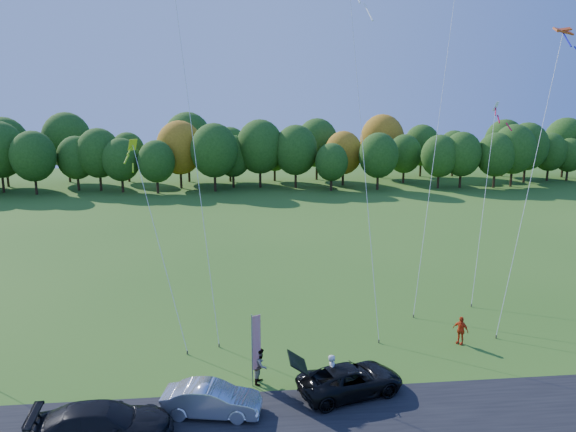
{
  "coord_description": "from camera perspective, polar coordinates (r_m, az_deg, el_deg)",
  "views": [
    {
      "loc": [
        -3.23,
        -25.29,
        14.15
      ],
      "look_at": [
        0.0,
        6.0,
        7.0
      ],
      "focal_mm": 35.0,
      "sensor_mm": 36.0,
      "label": 1
    }
  ],
  "objects": [
    {
      "name": "dark_truck_a",
      "position": [
        25.5,
        -18.29,
        -19.44
      ],
      "size": [
        5.74,
        2.61,
        1.63
      ],
      "primitive_type": "imported",
      "rotation": [
        0.0,
        0.0,
        1.63
      ],
      "color": "black",
      "rests_on": "ground"
    },
    {
      "name": "kite_delta_blue",
      "position": [
        33.88,
        -10.39,
        13.55
      ],
      "size": [
        4.68,
        9.95,
        30.04
      ],
      "color": "#4C3F33",
      "rests_on": "ground"
    },
    {
      "name": "silver_sedan",
      "position": [
        26.33,
        -7.77,
        -18.0
      ],
      "size": [
        4.56,
        2.27,
        1.44
      ],
      "primitive_type": "imported",
      "rotation": [
        0.0,
        0.0,
        1.39
      ],
      "color": "silver",
      "rests_on": "ground"
    },
    {
      "name": "kite_parafoil_orange",
      "position": [
        40.92,
        15.12,
        9.76
      ],
      "size": [
        8.29,
        12.61,
        25.01
      ],
      "color": "#4C3F33",
      "rests_on": "ground"
    },
    {
      "name": "kite_diamond_white",
      "position": [
        41.81,
        19.33,
        1.6
      ],
      "size": [
        4.62,
        7.64,
        13.57
      ],
      "color": "#4C3F33",
      "rests_on": "ground"
    },
    {
      "name": "person_tailgate_b",
      "position": [
        28.49,
        -2.83,
        -14.91
      ],
      "size": [
        0.88,
        1.02,
        1.82
      ],
      "primitive_type": "imported",
      "rotation": [
        0.0,
        0.0,
        1.33
      ],
      "color": "gray",
      "rests_on": "ground"
    },
    {
      "name": "feather_flag",
      "position": [
        27.67,
        -3.34,
        -12.67
      ],
      "size": [
        0.46,
        0.25,
        3.71
      ],
      "color": "#999999",
      "rests_on": "ground"
    },
    {
      "name": "asphalt_strip",
      "position": [
        25.77,
        2.44,
        -20.51
      ],
      "size": [
        90.0,
        6.0,
        0.01
      ],
      "primitive_type": "cube",
      "color": "black",
      "rests_on": "ground"
    },
    {
      "name": "kite_parafoil_rainbow",
      "position": [
        37.14,
        23.51,
        3.77
      ],
      "size": [
        7.43,
        6.89,
        18.23
      ],
      "color": "#4C3F33",
      "rests_on": "ground"
    },
    {
      "name": "tree_line",
      "position": [
        81.6,
        -3.54,
        2.8
      ],
      "size": [
        116.0,
        12.0,
        10.0
      ],
      "primitive_type": null,
      "color": "#1E4711",
      "rests_on": "ground"
    },
    {
      "name": "person_tailgate_a",
      "position": [
        27.78,
        4.53,
        -15.63
      ],
      "size": [
        0.5,
        0.72,
        1.88
      ],
      "primitive_type": "imported",
      "rotation": [
        0.0,
        0.0,
        1.49
      ],
      "color": "silver",
      "rests_on": "ground"
    },
    {
      "name": "kite_delta_red",
      "position": [
        36.78,
        7.05,
        14.43
      ],
      "size": [
        2.85,
        11.56,
        23.46
      ],
      "color": "#4C3F33",
      "rests_on": "ground"
    },
    {
      "name": "kite_diamond_yellow",
      "position": [
        33.04,
        -13.03,
        -2.63
      ],
      "size": [
        3.87,
        6.63,
        11.55
      ],
      "color": "#4C3F33",
      "rests_on": "ground"
    },
    {
      "name": "ground",
      "position": [
        29.16,
        1.26,
        -16.23
      ],
      "size": [
        160.0,
        160.0,
        0.0
      ],
      "primitive_type": "plane",
      "color": "#2D5C18"
    },
    {
      "name": "person_east",
      "position": [
        33.82,
        17.12,
        -11.02
      ],
      "size": [
        0.91,
        0.99,
        1.63
      ],
      "primitive_type": "imported",
      "rotation": [
        0.0,
        0.0,
        -0.88
      ],
      "color": "red",
      "rests_on": "ground"
    },
    {
      "name": "black_suv",
      "position": [
        27.8,
        6.39,
        -16.22
      ],
      "size": [
        5.51,
        3.64,
        1.41
      ],
      "primitive_type": "imported",
      "rotation": [
        0.0,
        0.0,
        1.85
      ],
      "color": "black",
      "rests_on": "ground"
    }
  ]
}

